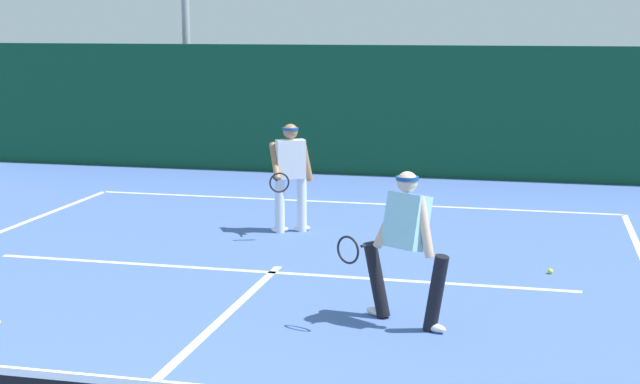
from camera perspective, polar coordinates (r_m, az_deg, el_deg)
The scene contains 7 objects.
court_line_baseline_far at distance 16.34m, azimuth 1.70°, elevation -0.65°, with size 9.30×0.10×0.01m, color white.
court_line_service at distance 11.82m, azimuth -2.96°, elevation -4.94°, with size 7.58×0.10×0.01m, color white.
court_line_centre at distance 9.20m, azimuth -8.07°, elevation -9.55°, with size 0.10×6.40×0.01m, color white.
player_near at distance 9.66m, azimuth 5.24°, elevation -3.01°, with size 1.17×0.80×1.63m.
player_far at distance 13.90m, azimuth -1.82°, elevation 1.18°, with size 0.70×0.93×1.64m.
tennis_ball at distance 12.10m, azimuth 13.94°, elevation -4.74°, with size 0.07×0.07×0.07m, color #D1E033.
back_fence_windscreen at distance 19.12m, azimuth 3.56°, elevation 4.98°, with size 17.41×0.12×2.67m, color #0F4129.
Camera 1 is at (3.20, -4.84, 3.12)m, focal length 52.20 mm.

